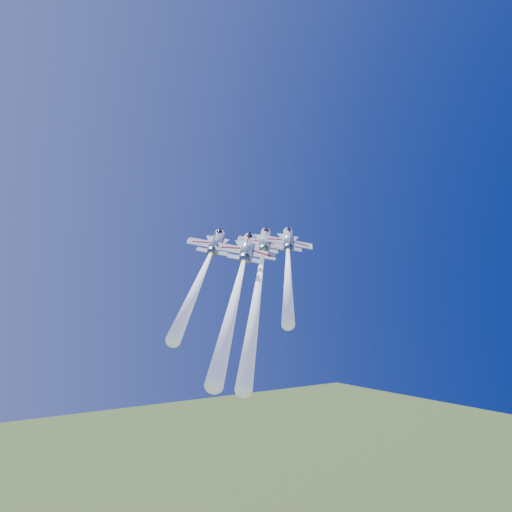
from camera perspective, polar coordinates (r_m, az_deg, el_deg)
jet_lead at (r=93.31m, az=0.34°, el=-2.15°), size 27.77×42.66×47.41m
jet_left at (r=95.32m, az=-5.13°, el=-1.14°), size 23.01×34.36×34.17m
jet_right at (r=92.93m, az=3.21°, el=-0.59°), size 20.46×30.56×30.39m
jet_slot at (r=85.94m, az=-1.72°, el=-2.50°), size 25.02×37.66×38.71m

